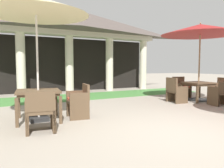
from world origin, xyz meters
name	(u,v)px	position (x,y,z in m)	size (l,w,h in m)	color
ground_plane	(186,133)	(0.00, 0.00, 0.00)	(60.00, 60.00, 0.00)	#9E9384
background_pavilion	(68,29)	(0.00, 7.69, 3.17)	(10.13, 2.46, 4.16)	beige
lawn_strip	(81,96)	(0.00, 6.01, 0.00)	(11.93, 2.26, 0.01)	#47843D
patio_table_near_foreground	(38,94)	(-2.40, 2.40, 0.65)	(1.12, 1.12, 0.75)	brown
patio_umbrella_near_foreground	(36,7)	(-2.40, 2.40, 2.71)	(2.47, 2.47, 3.00)	#2D2D2D
patio_chair_near_foreground_east	(79,102)	(-1.42, 2.26, 0.42)	(0.57, 0.65, 0.86)	brown
patio_chair_near_foreground_south	(40,112)	(-2.53, 1.43, 0.41)	(0.64, 0.62, 0.83)	brown
patio_table_mid_left	(199,85)	(3.54, 2.74, 0.62)	(1.06, 1.06, 0.72)	brown
patio_umbrella_mid_left	(200,30)	(3.54, 2.74, 2.66)	(2.89, 2.89, 2.95)	#2D2D2D
patio_chair_mid_left_south	(220,94)	(3.40, 1.73, 0.40)	(0.65, 0.58, 0.82)	brown
patio_chair_mid_left_east	(219,90)	(4.56, 2.61, 0.40)	(0.61, 0.65, 0.87)	brown
patio_chair_mid_left_north	(181,88)	(3.68, 3.77, 0.41)	(0.69, 0.61, 0.87)	brown
patio_chair_mid_left_west	(176,91)	(2.51, 2.88, 0.41)	(0.59, 0.70, 0.91)	brown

